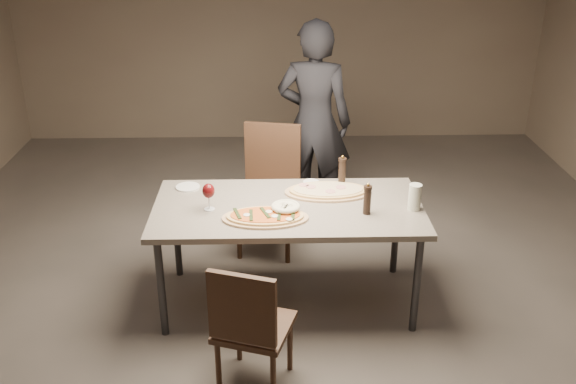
{
  "coord_description": "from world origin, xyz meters",
  "views": [
    {
      "loc": [
        -0.1,
        -3.86,
        2.61
      ],
      "look_at": [
        0.0,
        0.0,
        0.85
      ],
      "focal_mm": 40.0,
      "sensor_mm": 36.0,
      "label": 1
    }
  ],
  "objects_px": {
    "chair_far": "(270,181)",
    "chair_near": "(249,323)",
    "bread_basket": "(286,208)",
    "pepper_mill_left": "(367,199)",
    "zucchini_pizza": "(265,217)",
    "ham_pizza": "(328,191)",
    "diner": "(314,122)",
    "dining_table": "(288,213)",
    "carafe": "(415,197)"
  },
  "relations": [
    {
      "from": "dining_table",
      "to": "chair_near",
      "type": "height_order",
      "value": "chair_near"
    },
    {
      "from": "dining_table",
      "to": "ham_pizza",
      "type": "xyz_separation_m",
      "value": [
        0.28,
        0.2,
        0.07
      ]
    },
    {
      "from": "dining_table",
      "to": "chair_far",
      "type": "height_order",
      "value": "chair_far"
    },
    {
      "from": "pepper_mill_left",
      "to": "diner",
      "type": "height_order",
      "value": "diner"
    },
    {
      "from": "pepper_mill_left",
      "to": "carafe",
      "type": "distance_m",
      "value": 0.33
    },
    {
      "from": "carafe",
      "to": "diner",
      "type": "xyz_separation_m",
      "value": [
        -0.57,
        1.46,
        0.04
      ]
    },
    {
      "from": "dining_table",
      "to": "zucchini_pizza",
      "type": "relative_size",
      "value": 3.24
    },
    {
      "from": "bread_basket",
      "to": "chair_near",
      "type": "xyz_separation_m",
      "value": [
        -0.22,
        -0.8,
        -0.32
      ]
    },
    {
      "from": "zucchini_pizza",
      "to": "ham_pizza",
      "type": "bearing_deg",
      "value": 41.07
    },
    {
      "from": "pepper_mill_left",
      "to": "carafe",
      "type": "height_order",
      "value": "pepper_mill_left"
    },
    {
      "from": "diner",
      "to": "dining_table",
      "type": "bearing_deg",
      "value": 91.75
    },
    {
      "from": "chair_near",
      "to": "chair_far",
      "type": "distance_m",
      "value": 1.78
    },
    {
      "from": "zucchini_pizza",
      "to": "bread_basket",
      "type": "distance_m",
      "value": 0.15
    },
    {
      "from": "chair_near",
      "to": "chair_far",
      "type": "xyz_separation_m",
      "value": [
        0.12,
        1.77,
        0.09
      ]
    },
    {
      "from": "dining_table",
      "to": "diner",
      "type": "height_order",
      "value": "diner"
    },
    {
      "from": "zucchini_pizza",
      "to": "chair_near",
      "type": "relative_size",
      "value": 0.66
    },
    {
      "from": "chair_far",
      "to": "chair_near",
      "type": "bearing_deg",
      "value": 97.68
    },
    {
      "from": "carafe",
      "to": "chair_near",
      "type": "height_order",
      "value": "carafe"
    },
    {
      "from": "bread_basket",
      "to": "carafe",
      "type": "xyz_separation_m",
      "value": [
        0.85,
        0.05,
        0.05
      ]
    },
    {
      "from": "ham_pizza",
      "to": "chair_near",
      "type": "relative_size",
      "value": 0.71
    },
    {
      "from": "dining_table",
      "to": "carafe",
      "type": "relative_size",
      "value": 10.22
    },
    {
      "from": "zucchini_pizza",
      "to": "chair_far",
      "type": "distance_m",
      "value": 1.06
    },
    {
      "from": "carafe",
      "to": "diner",
      "type": "relative_size",
      "value": 0.1
    },
    {
      "from": "ham_pizza",
      "to": "chair_near",
      "type": "bearing_deg",
      "value": -107.75
    },
    {
      "from": "chair_near",
      "to": "diner",
      "type": "xyz_separation_m",
      "value": [
        0.5,
        2.31,
        0.4
      ]
    },
    {
      "from": "chair_near",
      "to": "ham_pizza",
      "type": "bearing_deg",
      "value": 83.11
    },
    {
      "from": "dining_table",
      "to": "bread_basket",
      "type": "height_order",
      "value": "bread_basket"
    },
    {
      "from": "dining_table",
      "to": "chair_near",
      "type": "relative_size",
      "value": 2.13
    },
    {
      "from": "bread_basket",
      "to": "diner",
      "type": "bearing_deg",
      "value": 79.54
    },
    {
      "from": "bread_basket",
      "to": "pepper_mill_left",
      "type": "bearing_deg",
      "value": -0.77
    },
    {
      "from": "dining_table",
      "to": "ham_pizza",
      "type": "relative_size",
      "value": 2.98
    },
    {
      "from": "pepper_mill_left",
      "to": "chair_near",
      "type": "relative_size",
      "value": 0.26
    },
    {
      "from": "dining_table",
      "to": "pepper_mill_left",
      "type": "height_order",
      "value": "pepper_mill_left"
    },
    {
      "from": "ham_pizza",
      "to": "bread_basket",
      "type": "relative_size",
      "value": 3.2
    },
    {
      "from": "pepper_mill_left",
      "to": "diner",
      "type": "bearing_deg",
      "value": 99.33
    },
    {
      "from": "ham_pizza",
      "to": "bread_basket",
      "type": "distance_m",
      "value": 0.44
    },
    {
      "from": "ham_pizza",
      "to": "zucchini_pizza",
      "type": "bearing_deg",
      "value": -130.73
    },
    {
      "from": "chair_far",
      "to": "zucchini_pizza",
      "type": "bearing_deg",
      "value": 99.9
    },
    {
      "from": "pepper_mill_left",
      "to": "zucchini_pizza",
      "type": "bearing_deg",
      "value": -174.45
    },
    {
      "from": "bread_basket",
      "to": "pepper_mill_left",
      "type": "relative_size",
      "value": 0.87
    },
    {
      "from": "carafe",
      "to": "bread_basket",
      "type": "bearing_deg",
      "value": -176.66
    },
    {
      "from": "ham_pizza",
      "to": "chair_near",
      "type": "distance_m",
      "value": 1.27
    },
    {
      "from": "ham_pizza",
      "to": "bread_basket",
      "type": "xyz_separation_m",
      "value": [
        -0.3,
        -0.32,
        0.02
      ]
    },
    {
      "from": "chair_far",
      "to": "diner",
      "type": "xyz_separation_m",
      "value": [
        0.38,
        0.53,
        0.31
      ]
    },
    {
      "from": "zucchini_pizza",
      "to": "ham_pizza",
      "type": "distance_m",
      "value": 0.58
    },
    {
      "from": "bread_basket",
      "to": "zucchini_pizza",
      "type": "bearing_deg",
      "value": -151.78
    },
    {
      "from": "zucchini_pizza",
      "to": "chair_far",
      "type": "height_order",
      "value": "chair_far"
    },
    {
      "from": "dining_table",
      "to": "carafe",
      "type": "distance_m",
      "value": 0.85
    },
    {
      "from": "dining_table",
      "to": "pepper_mill_left",
      "type": "bearing_deg",
      "value": -14.48
    },
    {
      "from": "zucchini_pizza",
      "to": "bread_basket",
      "type": "height_order",
      "value": "bread_basket"
    }
  ]
}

